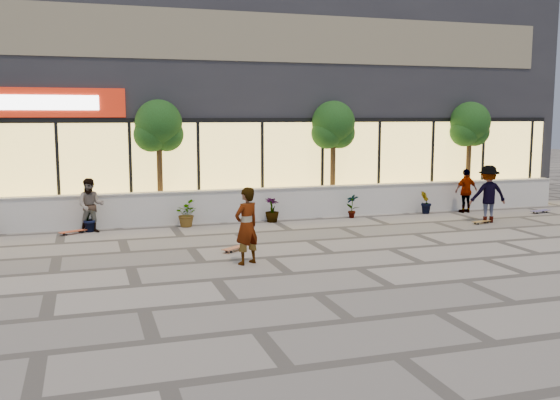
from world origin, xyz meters
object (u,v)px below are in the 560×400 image
object	(u,v)px
skater_right_near	(466,191)
skater_right_far	(488,194)
skateboard_left	(73,231)
skateboard_center	(235,248)
skateboard_right_far	(540,211)
tree_midwest	(159,129)
tree_east	(470,127)
skateboard_right_near	(481,222)
skater_center	(247,226)
skater_left	(91,206)
tree_mideast	(333,128)

from	to	relation	value
skater_right_near	skater_right_far	xyz separation A→B (m)	(-0.50, -1.94, 0.14)
skateboard_left	skateboard_center	bearing A→B (deg)	-71.35
skater_right_near	skateboard_center	world-z (taller)	skater_right_near
skateboard_left	skateboard_right_far	world-z (taller)	skateboard_right_far
skater_right_far	skateboard_left	size ratio (longest dim) A/B	2.30
tree_midwest	skater_right_far	size ratio (longest dim) A/B	2.14
tree_midwest	skateboard_left	bearing A→B (deg)	-150.96
tree_east	skater_right_near	bearing A→B (deg)	-125.54
skater_right_far	skateboard_right_near	world-z (taller)	skater_right_far
tree_midwest	skater_center	distance (m)	6.98
skater_right_far	skateboard_left	bearing A→B (deg)	2.48
skateboard_right_near	tree_east	bearing A→B (deg)	48.61
tree_east	skater_left	bearing A→B (deg)	-174.16
skater_left	skateboard_center	distance (m)	5.12
tree_east	skateboard_right_far	distance (m)	3.97
tree_midwest	skateboard_left	world-z (taller)	tree_midwest
skateboard_right_far	skater_right_near	bearing A→B (deg)	147.79
skater_right_near	skateboard_right_far	bearing A→B (deg)	155.03
skateboard_left	skateboard_right_near	xyz separation A→B (m)	(12.35, -2.05, -0.01)
tree_mideast	skater_right_far	size ratio (longest dim) A/B	2.14
skater_left	skater_right_near	xyz separation A→B (m)	(12.68, 0.00, -0.03)
tree_midwest	skateboard_right_near	distance (m)	10.69
tree_midwest	tree_mideast	bearing A→B (deg)	0.00
tree_east	tree_midwest	bearing A→B (deg)	180.00
skater_right_far	skateboard_center	world-z (taller)	skater_right_far
tree_midwest	skateboard_center	size ratio (longest dim) A/B	4.86
tree_midwest	skateboard_right_near	size ratio (longest dim) A/B	5.37
tree_east	skater_right_near	size ratio (longest dim) A/B	2.53
skater_right_near	skateboard_left	world-z (taller)	skater_right_near
tree_mideast	skateboard_right_far	size ratio (longest dim) A/B	4.65
skateboard_right_far	skater_left	bearing A→B (deg)	164.52
tree_east	skateboard_left	size ratio (longest dim) A/B	4.91
skater_left	skateboard_right_far	size ratio (longest dim) A/B	1.90
skateboard_left	skateboard_right_near	world-z (taller)	skateboard_left
skateboard_right_far	skateboard_left	bearing A→B (deg)	165.00
tree_mideast	skateboard_right_near	world-z (taller)	tree_mideast
tree_midwest	skateboard_right_near	world-z (taller)	tree_midwest
skateboard_center	skateboard_left	bearing A→B (deg)	100.39
tree_east	skateboard_right_far	bearing A→B (deg)	-57.78
skater_center	skateboard_right_far	world-z (taller)	skater_center
skater_center	skateboard_center	size ratio (longest dim) A/B	2.22
skater_center	skateboard_left	size ratio (longest dim) A/B	2.24
tree_mideast	skater_left	size ratio (longest dim) A/B	2.45
skater_right_far	tree_midwest	bearing A→B (deg)	-7.75
tree_midwest	skateboard_left	xyz separation A→B (m)	(-2.70, -1.50, -2.91)
tree_east	skateboard_right_far	size ratio (longest dim) A/B	4.65
skater_right_near	skateboard_left	xyz separation A→B (m)	(-13.20, -0.10, -0.70)
tree_mideast	skater_center	distance (m)	8.39
tree_midwest	skateboard_right_far	world-z (taller)	tree_midwest
skater_right_far	skateboard_center	bearing A→B (deg)	22.20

